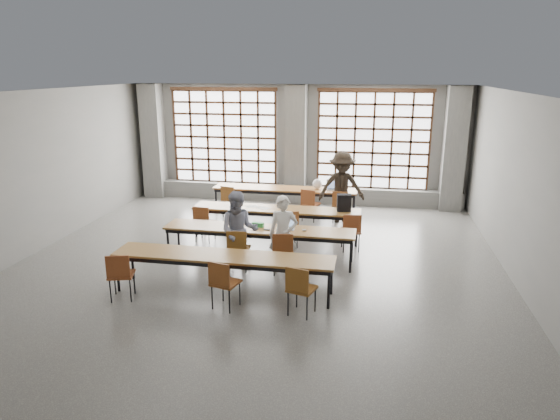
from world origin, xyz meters
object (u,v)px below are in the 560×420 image
object	(u,v)px
desk_row_d	(223,258)
chair_mid_left	(203,220)
chair_back_left	(230,198)
chair_back_right	(341,203)
chair_near_mid	(223,280)
red_pouch	(121,272)
chair_front_right	(283,249)
desk_row_c	(259,231)
laptop_back	(333,187)
student_male	(283,235)
laptop_front	(286,225)
student_female	(239,231)
desk_row_a	(285,190)
chair_front_left	(238,246)
student_back	(342,187)
desk_row_b	(276,211)
chair_back_mid	(310,202)
mouse	(304,230)
plastic_bag	(317,184)
chair_mid_centre	(289,225)
backpack	(344,203)
chair_near_left	(120,272)
chair_near_right	(300,286)
chair_mid_right	(351,228)
phone	(267,230)
green_box	(258,225)

from	to	relation	value
desk_row_d	chair_mid_left	size ratio (longest dim) A/B	4.55
chair_back_left	chair_back_right	distance (m)	3.01
chair_near_mid	red_pouch	world-z (taller)	chair_near_mid
chair_front_right	desk_row_c	bearing A→B (deg)	134.29
laptop_back	red_pouch	size ratio (longest dim) A/B	2.08
student_male	laptop_front	distance (m)	0.61
chair_front_right	student_female	distance (m)	0.96
desk_row_a	chair_front_left	distance (m)	4.30
desk_row_a	desk_row_c	xyz separation A→B (m)	(0.10, -3.66, 0.00)
chair_back_right	student_back	size ratio (longest dim) A/B	0.47
chair_front_left	laptop_front	world-z (taller)	laptop_front
chair_near_mid	laptop_front	world-z (taller)	laptop_front
desk_row_b	chair_back_right	distance (m)	2.06
chair_front_right	laptop_front	xyz separation A→B (m)	(-0.07, 0.74, 0.25)
chair_back_mid	student_back	size ratio (longest dim) A/B	0.47
student_male	mouse	size ratio (longest dim) A/B	16.00
mouse	chair_mid_left	bearing A→B (deg)	159.03
chair_near_mid	plastic_bag	size ratio (longest dim) A/B	3.08
chair_mid_left	chair_mid_centre	world-z (taller)	same
chair_back_left	backpack	xyz separation A→B (m)	(3.17, -1.42, 0.39)
chair_near_left	student_male	distance (m)	3.13
desk_row_d	chair_back_right	distance (m)	5.00
chair_back_mid	laptop_back	distance (m)	0.96
chair_near_right	laptop_front	world-z (taller)	laptop_front
chair_back_left	laptop_back	world-z (taller)	laptop_back
chair_mid_right	chair_near_mid	bearing A→B (deg)	-121.64
desk_row_d	student_back	bearing A→B (deg)	69.60
chair_mid_centre	phone	xyz separation A→B (m)	(-0.30, -1.04, 0.20)
chair_near_right	laptop_front	distance (m)	2.47
desk_row_b	plastic_bag	distance (m)	2.28
laptop_back	red_pouch	distance (m)	6.78
student_female	laptop_front	xyz separation A→B (m)	(0.85, 0.61, -0.02)
chair_near_left	backpack	distance (m)	5.33
chair_back_right	chair_near_right	bearing A→B (deg)	-93.25
chair_near_left	green_box	xyz separation A→B (m)	(1.92, 2.35, 0.24)
student_male	green_box	xyz separation A→B (m)	(-0.65, 0.58, -0.01)
desk_row_c	chair_back_mid	bearing A→B (deg)	77.47
phone	laptop_back	bearing A→B (deg)	74.75
student_male	student_female	distance (m)	0.90
chair_back_mid	student_male	distance (m)	3.55
chair_mid_left	red_pouch	xyz separation A→B (m)	(-0.43, -3.13, -0.04)
desk_row_d	chair_near_right	world-z (taller)	chair_near_right
student_female	chair_mid_right	bearing A→B (deg)	22.75
chair_near_right	student_female	world-z (taller)	student_female
chair_front_left	chair_near_left	distance (m)	2.34
desk_row_c	backpack	bearing A→B (deg)	44.41
student_female	chair_near_mid	bearing A→B (deg)	-94.70
chair_near_left	desk_row_c	bearing A→B (deg)	49.05
chair_mid_centre	red_pouch	size ratio (longest dim) A/B	4.40
student_back	backpack	world-z (taller)	student_back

